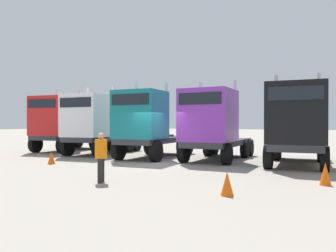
% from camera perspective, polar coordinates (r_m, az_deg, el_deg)
% --- Properties ---
extents(ground, '(200.00, 200.00, 0.00)m').
position_cam_1_polar(ground, '(16.50, -1.78, -6.35)').
color(ground, gray).
extents(semi_truck_red, '(3.71, 6.56, 4.36)m').
position_cam_1_polar(semi_truck_red, '(24.63, -17.71, 0.48)').
color(semi_truck_red, '#333338').
rests_on(semi_truck_red, ground).
extents(semi_truck_white, '(3.49, 6.39, 4.28)m').
position_cam_1_polar(semi_truck_white, '(21.42, -12.41, 0.37)').
color(semi_truck_white, '#333338').
rests_on(semi_truck_white, ground).
extents(semi_truck_teal, '(3.29, 6.36, 4.28)m').
position_cam_1_polar(semi_truck_teal, '(18.62, -3.65, 0.28)').
color(semi_truck_teal, '#333338').
rests_on(semi_truck_teal, ground).
extents(semi_truck_purple, '(3.03, 6.21, 4.24)m').
position_cam_1_polar(semi_truck_purple, '(17.50, 7.46, 0.31)').
color(semi_truck_purple, '#333338').
rests_on(semi_truck_purple, ground).
extents(semi_truck_black, '(3.36, 6.40, 4.28)m').
position_cam_1_polar(semi_truck_black, '(16.18, 20.87, 0.36)').
color(semi_truck_black, '#333338').
rests_on(semi_truck_black, ground).
extents(visitor_in_hivis, '(0.54, 0.54, 1.64)m').
position_cam_1_polar(visitor_in_hivis, '(11.40, -11.24, -4.62)').
color(visitor_in_hivis, black).
rests_on(visitor_in_hivis, ground).
extents(traffic_cone_near, '(0.36, 0.36, 0.58)m').
position_cam_1_polar(traffic_cone_near, '(17.19, -19.07, -5.13)').
color(traffic_cone_near, '#F2590C').
rests_on(traffic_cone_near, ground).
extents(traffic_cone_mid, '(0.36, 0.36, 0.65)m').
position_cam_1_polar(traffic_cone_mid, '(9.34, 9.94, -9.56)').
color(traffic_cone_mid, '#F2590C').
rests_on(traffic_cone_mid, ground).
extents(traffic_cone_far, '(0.36, 0.36, 0.72)m').
position_cam_1_polar(traffic_cone_far, '(11.81, 25.02, -7.34)').
color(traffic_cone_far, '#F2590C').
rests_on(traffic_cone_far, ground).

